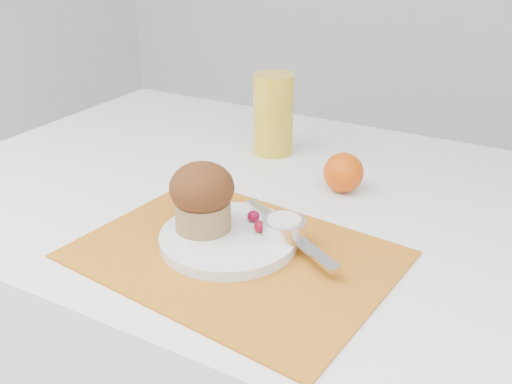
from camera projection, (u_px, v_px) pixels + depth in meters
The scene contains 11 objects.
table at pixel (268, 361), 1.13m from camera, with size 1.20×0.80×0.75m, color white.
placemat at pixel (235, 255), 0.78m from camera, with size 0.42×0.31×0.00m, color #C06C1A.
plate at pixel (229, 238), 0.81m from camera, with size 0.19×0.19×0.02m, color white.
ramekin at pixel (284, 228), 0.79m from camera, with size 0.06×0.06×0.03m, color white.
cream at pixel (284, 220), 0.78m from camera, with size 0.05×0.05×0.01m, color silver.
raspberry_near at pixel (253, 216), 0.83m from camera, with size 0.02×0.02×0.02m, color #5F021B.
raspberry_far at pixel (260, 226), 0.80m from camera, with size 0.02×0.02×0.02m, color #63020F.
butter_knife at pixel (289, 232), 0.80m from camera, with size 0.22×0.02×0.01m, color #BBBCC4.
orange at pixel (343, 173), 0.96m from camera, with size 0.07×0.07×0.07m, color #DE5007.
juice_glass at pixel (273, 114), 1.10m from camera, with size 0.08×0.08×0.16m, color gold.
muffin at pixel (202, 196), 0.80m from camera, with size 0.10×0.10×0.10m.
Camera 1 is at (0.40, -0.72, 1.17)m, focal length 40.00 mm.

